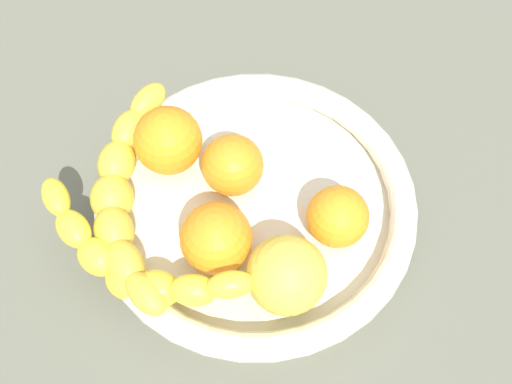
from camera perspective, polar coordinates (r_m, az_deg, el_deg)
kitchen_counter at (r=61.02cm, az=0.00°, el=-3.11°), size 120.00×120.00×3.00cm
fruit_bowl at (r=57.51cm, az=0.00°, el=-1.37°), size 29.76×29.76×4.76cm
banana_draped_left at (r=52.91cm, az=-11.58°, el=-6.63°), size 18.10×13.31×5.80cm
banana_draped_right at (r=56.76cm, az=-12.24°, el=-0.17°), size 22.95×13.02×4.50cm
orange_front at (r=54.57cm, az=7.60°, el=-2.30°), size 5.61×5.61×5.61cm
orange_mid_left at (r=52.87cm, az=-3.72°, el=-4.33°), size 6.35×6.35×6.35cm
orange_mid_right at (r=56.66cm, az=-2.20°, el=2.52°), size 5.82×5.82×5.82cm
orange_rear at (r=58.29cm, az=-8.20°, el=4.77°), size 6.54×6.54×6.54cm
apple_yellow at (r=51.24cm, az=2.88°, el=-7.71°), size 6.81×6.81×6.81cm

